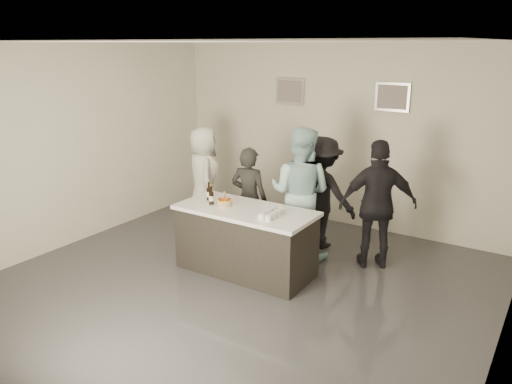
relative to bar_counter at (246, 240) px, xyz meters
The scene contains 17 objects.
floor 0.68m from the bar_counter, 72.26° to the right, with size 6.00×6.00×0.00m, color #3D3D42.
ceiling 2.60m from the bar_counter, 72.26° to the right, with size 6.00×6.00×0.00m, color white.
wall_back 2.73m from the bar_counter, 86.49° to the left, with size 6.00×0.04×3.00m, color beige.
wall_left 3.07m from the bar_counter, behind, with size 0.04×6.00×3.00m, color beige.
picture_left 3.13m from the bar_counter, 106.69° to the left, with size 0.54×0.04×0.44m, color #B2B2B7.
picture_right 3.22m from the bar_counter, 67.02° to the left, with size 0.54×0.04×0.44m, color #B2B2B7.
bar_counter is the anchor object (origin of this frame).
cake 0.58m from the bar_counter, behind, with size 0.20×0.20×0.07m, color gold.
beer_bottle_a 0.86m from the bar_counter, behind, with size 0.07×0.07×0.26m, color black.
beer_bottle_b 0.77m from the bar_counter, 169.45° to the right, with size 0.07×0.07×0.26m, color black.
tumbler_cluster 0.67m from the bar_counter, ahead, with size 0.19×0.40×0.08m, color gold.
candles 0.58m from the bar_counter, 128.62° to the right, with size 0.24×0.08×0.01m, color pink.
person_main_black 0.89m from the bar_counter, 120.35° to the left, with size 0.57×0.37×1.56m, color black.
person_main_blue 1.08m from the bar_counter, 69.74° to the left, with size 0.92×0.72×1.90m, color #A8D6DC.
person_guest_left 2.10m from the bar_counter, 143.78° to the left, with size 0.81×0.53×1.67m, color white.
person_guest_right 1.85m from the bar_counter, 38.70° to the left, with size 1.05×0.44×1.78m, color black.
person_guest_back 1.50m from the bar_counter, 72.14° to the left, with size 1.09×0.63×1.69m, color black.
Camera 1 is at (3.34, -4.67, 2.98)m, focal length 35.00 mm.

